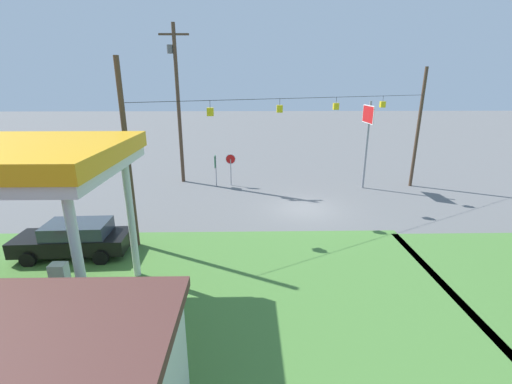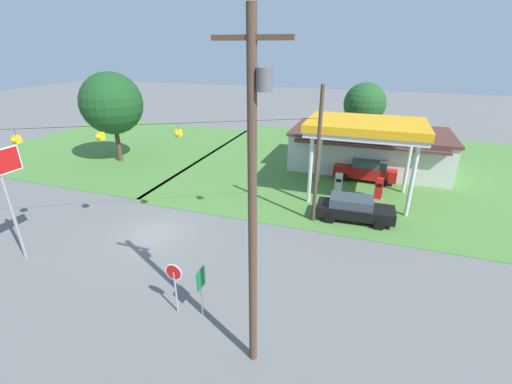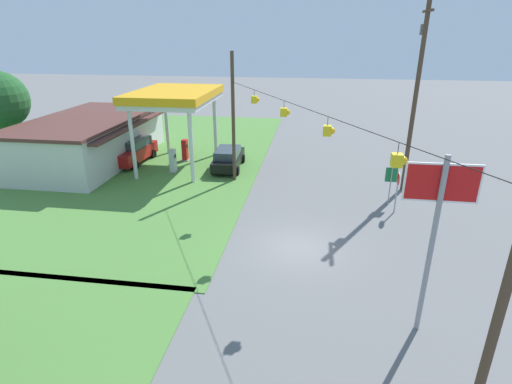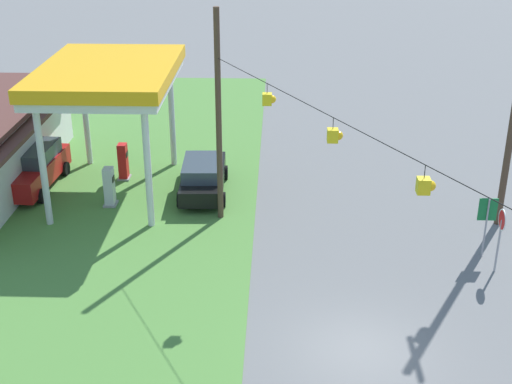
% 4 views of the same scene
% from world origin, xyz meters
% --- Properties ---
extents(ground_plane, '(160.00, 160.00, 0.00)m').
position_xyz_m(ground_plane, '(0.00, 0.00, 0.00)').
color(ground_plane, slate).
extents(grass_verge_station_corner, '(36.00, 28.00, 0.04)m').
position_xyz_m(grass_verge_station_corner, '(13.64, 17.55, 0.02)').
color(grass_verge_station_corner, '#4C7F38').
rests_on(grass_verge_station_corner, ground).
extents(grass_verge_opposite_corner, '(24.00, 24.00, 0.04)m').
position_xyz_m(grass_verge_opposite_corner, '(-16.00, 16.00, 0.02)').
color(grass_verge_opposite_corner, '#4C7F38').
rests_on(grass_verge_opposite_corner, ground).
extents(gas_station_canopy, '(8.20, 5.66, 5.93)m').
position_xyz_m(gas_station_canopy, '(11.64, 9.95, 5.38)').
color(gas_station_canopy, silver).
rests_on(gas_station_canopy, ground).
extents(gas_station_store, '(14.17, 8.00, 3.62)m').
position_xyz_m(gas_station_store, '(11.96, 17.53, 1.82)').
color(gas_station_store, silver).
rests_on(gas_station_store, ground).
extents(fuel_pump_near, '(0.71, 0.56, 1.78)m').
position_xyz_m(fuel_pump_near, '(10.15, 9.94, 0.85)').
color(fuel_pump_near, gray).
rests_on(fuel_pump_near, ground).
extents(fuel_pump_far, '(0.71, 0.56, 1.78)m').
position_xyz_m(fuel_pump_far, '(13.13, 9.94, 0.85)').
color(fuel_pump_far, gray).
rests_on(fuel_pump_far, ground).
extents(car_at_pumps_front, '(5.08, 2.25, 1.65)m').
position_xyz_m(car_at_pumps_front, '(11.63, 5.99, 0.87)').
color(car_at_pumps_front, black).
rests_on(car_at_pumps_front, ground).
extents(car_at_pumps_rear, '(5.25, 2.32, 1.93)m').
position_xyz_m(car_at_pumps_rear, '(12.04, 13.90, 1.00)').
color(car_at_pumps_rear, '#AD1414').
rests_on(car_at_pumps_rear, ground).
extents(stop_sign_roadside, '(0.80, 0.08, 2.50)m').
position_xyz_m(stop_sign_roadside, '(4.98, -5.42, 1.81)').
color(stop_sign_roadside, '#99999E').
rests_on(stop_sign_roadside, ground).
extents(stop_sign_overhead, '(0.22, 2.30, 6.48)m').
position_xyz_m(stop_sign_overhead, '(-5.12, -4.52, 4.69)').
color(stop_sign_overhead, gray).
rests_on(stop_sign_overhead, ground).
extents(route_sign, '(0.10, 0.70, 2.40)m').
position_xyz_m(route_sign, '(6.14, -5.24, 1.71)').
color(route_sign, gray).
rests_on(route_sign, ground).
extents(utility_pole_main, '(2.20, 0.44, 11.86)m').
position_xyz_m(utility_pole_main, '(8.98, -6.62, 6.58)').
color(utility_pole_main, '#4C3828').
rests_on(utility_pole_main, ground).
extents(signal_span_gantry, '(18.46, 10.24, 8.82)m').
position_xyz_m(signal_span_gantry, '(-0.00, -0.01, 4.81)').
color(signal_span_gantry, '#4C3828').
rests_on(signal_span_gantry, ground).
extents(tree_behind_station, '(4.50, 4.50, 7.23)m').
position_xyz_m(tree_behind_station, '(10.94, 24.12, 4.95)').
color(tree_behind_station, '#4C3828').
rests_on(tree_behind_station, ground).
extents(tree_west_verge, '(5.82, 5.82, 8.65)m').
position_xyz_m(tree_west_verge, '(-11.75, 11.46, 5.73)').
color(tree_west_verge, '#4C3828').
rests_on(tree_west_verge, ground).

